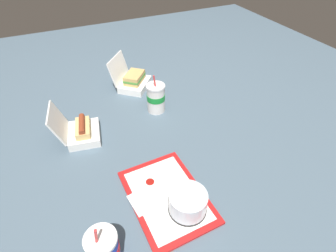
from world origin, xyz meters
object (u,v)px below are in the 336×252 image
plastic_fork (178,189)px  food_tray (167,196)px  soda_cup_right (156,98)px  soda_cup_back (104,251)px  clamshell_sandwich_center (133,81)px  cake_container (188,203)px  ketchup_cup (150,184)px  clamshell_hotdog_right (81,131)px

plastic_fork → food_tray: bearing=-68.2°
plastic_fork → soda_cup_right: size_ratio=0.52×
soda_cup_right → soda_cup_back: bearing=-33.5°
soda_cup_back → soda_cup_right: 0.78m
clamshell_sandwich_center → soda_cup_right: bearing=7.5°
cake_container → soda_cup_right: bearing=167.6°
ketchup_cup → clamshell_sandwich_center: (-0.72, 0.18, 0.02)m
cake_container → ketchup_cup: size_ratio=3.39×
soda_cup_right → food_tray: bearing=-18.5°
clamshell_sandwich_center → soda_cup_back: size_ratio=1.26×
plastic_fork → clamshell_sandwich_center: size_ratio=0.42×
plastic_fork → soda_cup_right: (-0.51, 0.12, 0.06)m
clamshell_hotdog_right → soda_cup_right: bearing=97.9°
cake_container → clamshell_hotdog_right: size_ratio=0.62×
clamshell_hotdog_right → plastic_fork: bearing=30.9°
ketchup_cup → clamshell_hotdog_right: clamshell_hotdog_right is taller
ketchup_cup → soda_cup_right: bearing=154.7°
clamshell_hotdog_right → clamshell_sandwich_center: (-0.32, 0.36, 0.00)m
soda_cup_back → ketchup_cup: bearing=132.6°
ketchup_cup → clamshell_sandwich_center: size_ratio=0.15×
cake_container → soda_cup_right: 0.62m
ketchup_cup → plastic_fork: bearing=57.1°
cake_container → clamshell_sandwich_center: bearing=173.7°
cake_container → soda_cup_back: soda_cup_back is taller
ketchup_cup → clamshell_sandwich_center: clamshell_sandwich_center is taller
clamshell_hotdog_right → soda_cup_right: size_ratio=1.03×
cake_container → soda_cup_right: size_ratio=0.64×
ketchup_cup → soda_cup_right: (-0.45, 0.21, 0.05)m
plastic_fork → clamshell_sandwich_center: (-0.78, 0.09, 0.03)m
cake_container → clamshell_hotdog_right: bearing=-154.1°
clamshell_hotdog_right → soda_cup_right: 0.40m
food_tray → soda_cup_right: (-0.52, 0.17, 0.07)m
ketchup_cup → soda_cup_back: 0.30m
food_tray → cake_container: 0.10m
cake_container → clamshell_sandwich_center: 0.87m
food_tray → soda_cup_right: 0.55m
cake_container → clamshell_sandwich_center: size_ratio=0.51×
clamshell_hotdog_right → ketchup_cup: bearing=24.7°
cake_container → plastic_fork: size_ratio=1.23×
plastic_fork → soda_cup_back: bearing=-50.2°
cake_container → plastic_fork: 0.10m
clamshell_sandwich_center → cake_container: bearing=-6.3°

